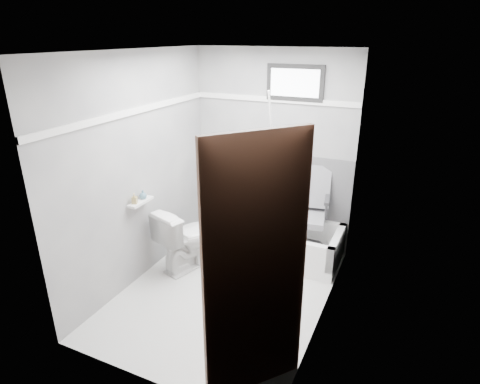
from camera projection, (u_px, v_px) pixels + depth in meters
The scene contains 19 objects.
floor at pixel (226, 291), 4.23m from camera, with size 2.60×2.60×0.00m, color white.
ceiling at pixel (223, 50), 3.35m from camera, with size 2.60×2.60×0.00m, color silver.
wall_back at pixel (272, 151), 4.89m from camera, with size 2.00×0.02×2.40m, color slate.
wall_front at pixel (138, 246), 2.69m from camera, with size 2.00×0.02×2.40m, color slate.
wall_left at pixel (139, 171), 4.18m from camera, with size 0.02×2.60×2.40m, color slate.
wall_right at pixel (330, 202), 3.40m from camera, with size 0.02×2.60×2.40m, color slate.
bathtub at pixel (277, 239), 4.85m from camera, with size 1.50×0.70×0.42m, color white, non-canonical shape.
office_chair at pixel (304, 212), 4.63m from camera, with size 0.57×0.57×0.99m, color slate, non-canonical shape.
toilet at pixel (188, 238), 4.56m from camera, with size 0.42×0.75×0.73m, color white.
door at pixel (275, 308), 2.40m from camera, with size 0.78×0.78×2.00m, color #54361F, non-canonical shape.
window at pixel (295, 83), 4.48m from camera, with size 0.66×0.04×0.40m, color black, non-canonical shape.
backerboard at pixel (290, 185), 4.93m from camera, with size 1.50×0.02×0.78m, color #4C4C4F.
trim_back at pixel (274, 99), 4.65m from camera, with size 2.00×0.02×0.06m, color white.
trim_left at pixel (134, 111), 3.94m from camera, with size 0.02×2.60×0.06m, color white.
pole at pixel (275, 169), 4.69m from camera, with size 0.02×0.02×1.95m, color silver.
shelf at pixel (141, 202), 4.17m from camera, with size 0.10×0.32×0.03m, color silver.
soap_bottle_a at pixel (134, 199), 4.08m from camera, with size 0.05×0.05×0.11m, color #9C884E.
soap_bottle_b at pixel (143, 194), 4.20m from camera, with size 0.08×0.08×0.10m, color #456C7F.
faucet at pixel (256, 198), 5.18m from camera, with size 0.26×0.10×0.16m, color silver, non-canonical shape.
Camera 1 is at (1.61, -3.17, 2.53)m, focal length 30.00 mm.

